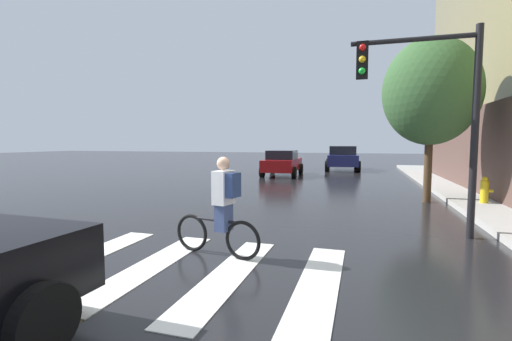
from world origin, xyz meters
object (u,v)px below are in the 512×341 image
(fire_hydrant, at_px, (485,190))
(manhole_cover, at_px, (60,316))
(street_tree_near, at_px, (431,92))
(cyclist, at_px, (222,207))
(sedan_mid, at_px, (282,163))
(sedan_far, at_px, (342,158))
(traffic_light_near, at_px, (430,96))

(fire_hydrant, bearing_deg, manhole_cover, -127.01)
(manhole_cover, height_order, street_tree_near, street_tree_near)
(cyclist, height_order, fire_hydrant, cyclist)
(fire_hydrant, xyz_separation_m, street_tree_near, (-1.45, 0.59, 2.98))
(sedan_mid, distance_m, sedan_far, 6.09)
(cyclist, relative_size, traffic_light_near, 0.40)
(sedan_far, bearing_deg, manhole_cover, -94.77)
(sedan_far, relative_size, traffic_light_near, 1.18)
(cyclist, height_order, traffic_light_near, traffic_light_near)
(sedan_far, bearing_deg, sedan_mid, -120.60)
(sedan_mid, xyz_separation_m, fire_hydrant, (7.88, -8.22, -0.22))
(fire_hydrant, height_order, street_tree_near, street_tree_near)
(sedan_far, xyz_separation_m, fire_hydrant, (4.78, -13.46, -0.33))
(manhole_cover, xyz_separation_m, fire_hydrant, (6.64, 8.81, 0.53))
(manhole_cover, height_order, cyclist, cyclist)
(manhole_cover, xyz_separation_m, sedan_far, (1.86, 22.28, 0.86))
(sedan_far, bearing_deg, fire_hydrant, -70.44)
(manhole_cover, distance_m, sedan_mid, 17.10)
(sedan_mid, bearing_deg, fire_hydrant, -46.20)
(sedan_mid, height_order, cyclist, cyclist)
(sedan_mid, relative_size, traffic_light_near, 1.02)
(manhole_cover, bearing_deg, sedan_mid, 94.17)
(sedan_mid, distance_m, traffic_light_near, 13.53)
(cyclist, xyz_separation_m, fire_hydrant, (5.70, 6.36, -0.31))
(sedan_mid, xyz_separation_m, traffic_light_near, (5.70, -12.09, 2.11))
(sedan_mid, height_order, street_tree_near, street_tree_near)
(sedan_mid, xyz_separation_m, street_tree_near, (6.44, -7.63, 2.76))
(sedan_far, distance_m, cyclist, 19.85)
(sedan_mid, relative_size, cyclist, 2.54)
(manhole_cover, distance_m, fire_hydrant, 11.05)
(manhole_cover, height_order, sedan_mid, sedan_mid)
(cyclist, xyz_separation_m, street_tree_near, (4.25, 6.95, 2.67))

